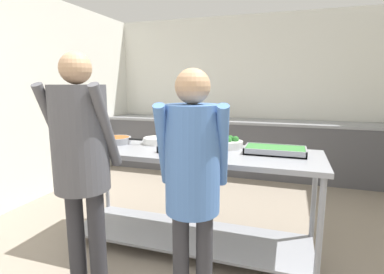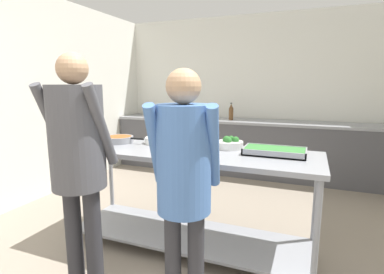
% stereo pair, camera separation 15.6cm
% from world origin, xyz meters
% --- Properties ---
extents(wall_rear, '(4.70, 0.06, 2.65)m').
position_xyz_m(wall_rear, '(0.00, 4.40, 1.32)').
color(wall_rear, silver).
rests_on(wall_rear, ground_plane).
extents(wall_left, '(0.06, 4.52, 2.65)m').
position_xyz_m(wall_left, '(-2.32, 2.20, 1.32)').
color(wall_left, silver).
rests_on(wall_left, ground_plane).
extents(back_counter, '(4.54, 0.65, 0.91)m').
position_xyz_m(back_counter, '(0.00, 4.03, 0.46)').
color(back_counter, '#4C4C51').
rests_on(back_counter, ground_plane).
extents(serving_counter, '(2.25, 0.73, 0.93)m').
position_xyz_m(serving_counter, '(-0.00, 1.50, 0.63)').
color(serving_counter, gray).
rests_on(serving_counter, ground_plane).
extents(sauce_pan, '(0.42, 0.28, 0.06)m').
position_xyz_m(sauce_pan, '(-0.77, 1.57, 0.96)').
color(sauce_pan, gray).
rests_on(sauce_pan, serving_counter).
extents(plate_stack, '(0.27, 0.27, 0.06)m').
position_xyz_m(plate_stack, '(-0.39, 1.68, 0.96)').
color(plate_stack, white).
rests_on(plate_stack, serving_counter).
extents(serving_tray_vegetables, '(0.39, 0.34, 0.05)m').
position_xyz_m(serving_tray_vegetables, '(-0.03, 1.48, 0.95)').
color(serving_tray_vegetables, gray).
rests_on(serving_tray_vegetables, serving_counter).
extents(broccoli_bowl, '(0.24, 0.24, 0.11)m').
position_xyz_m(broccoli_bowl, '(0.32, 1.70, 0.97)').
color(broccoli_bowl, silver).
rests_on(broccoli_bowl, serving_counter).
extents(serving_tray_roast, '(0.50, 0.28, 0.05)m').
position_xyz_m(serving_tray_roast, '(0.73, 1.61, 0.95)').
color(serving_tray_roast, gray).
rests_on(serving_tray_roast, serving_counter).
extents(guest_serving_left, '(0.49, 0.37, 1.70)m').
position_xyz_m(guest_serving_left, '(-0.51, 0.72, 1.05)').
color(guest_serving_left, '#2D2D33').
rests_on(guest_serving_left, ground_plane).
extents(guest_serving_right, '(0.48, 0.39, 1.59)m').
position_xyz_m(guest_serving_right, '(0.28, 0.74, 0.98)').
color(guest_serving_right, '#2D2D33').
rests_on(guest_serving_right, ground_plane).
extents(water_bottle, '(0.07, 0.07, 0.28)m').
position_xyz_m(water_bottle, '(-0.25, 3.99, 1.04)').
color(water_bottle, brown).
rests_on(water_bottle, back_counter).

